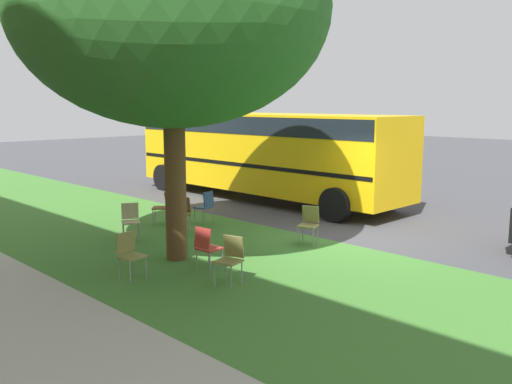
# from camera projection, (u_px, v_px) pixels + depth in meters

# --- Properties ---
(ground) EXTENTS (80.00, 80.00, 0.00)m
(ground) POSITION_uv_depth(u_px,v_px,m) (343.00, 240.00, 13.16)
(ground) COLOR #424247
(grass_verge) EXTENTS (48.00, 6.00, 0.01)m
(grass_verge) POSITION_uv_depth(u_px,v_px,m) (246.00, 268.00, 10.93)
(grass_verge) COLOR #3D752D
(grass_verge) RESTS_ON ground
(sidewalk_strip) EXTENTS (48.00, 2.80, 0.01)m
(sidewalk_strip) POSITION_uv_depth(u_px,v_px,m) (24.00, 333.00, 7.87)
(sidewalk_strip) COLOR #ADA89E
(sidewalk_strip) RESTS_ON ground
(street_tree) EXTENTS (6.27, 6.27, 7.36)m
(street_tree) POSITION_uv_depth(u_px,v_px,m) (171.00, 10.00, 10.82)
(street_tree) COLOR brown
(street_tree) RESTS_ON ground
(chair_0) EXTENTS (0.54, 0.54, 0.88)m
(chair_0) POSITION_uv_depth(u_px,v_px,m) (309.00, 222.00, 12.78)
(chair_0) COLOR olive
(chair_0) RESTS_ON ground
(chair_1) EXTENTS (0.50, 0.51, 0.88)m
(chair_1) POSITION_uv_depth(u_px,v_px,m) (230.00, 256.00, 9.91)
(chair_1) COLOR olive
(chair_1) RESTS_ON ground
(chair_2) EXTENTS (0.46, 0.46, 0.88)m
(chair_2) POSITION_uv_depth(u_px,v_px,m) (207.00, 245.00, 10.67)
(chair_2) COLOR #B7332D
(chair_2) RESTS_ON ground
(chair_3) EXTENTS (0.59, 0.59, 0.88)m
(chair_3) POSITION_uv_depth(u_px,v_px,m) (163.00, 205.00, 14.90)
(chair_3) COLOR brown
(chair_3) RESTS_ON ground
(chair_4) EXTENTS (0.50, 0.49, 0.88)m
(chair_4) POSITION_uv_depth(u_px,v_px,m) (205.00, 205.00, 14.93)
(chair_4) COLOR #335184
(chair_4) RESTS_ON ground
(chair_5) EXTENTS (0.57, 0.56, 0.88)m
(chair_5) POSITION_uv_depth(u_px,v_px,m) (131.00, 218.00, 13.16)
(chair_5) COLOR beige
(chair_5) RESTS_ON ground
(chair_6) EXTENTS (0.45, 0.45, 0.88)m
(chair_6) POSITION_uv_depth(u_px,v_px,m) (182.00, 211.00, 14.03)
(chair_6) COLOR brown
(chair_6) RESTS_ON ground
(chair_7) EXTENTS (0.45, 0.45, 0.88)m
(chair_7) POSITION_uv_depth(u_px,v_px,m) (130.00, 252.00, 10.22)
(chair_7) COLOR olive
(chair_7) RESTS_ON ground
(school_bus) EXTENTS (10.40, 2.80, 2.88)m
(school_bus) POSITION_uv_depth(u_px,v_px,m) (263.00, 147.00, 18.58)
(school_bus) COLOR yellow
(school_bus) RESTS_ON ground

